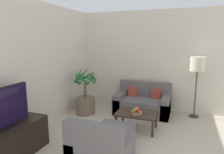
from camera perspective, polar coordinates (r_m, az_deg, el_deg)
name	(u,v)px	position (r m, az deg, el deg)	size (l,w,h in m)	color
wall_back	(206,63)	(5.56, 25.37, 3.74)	(8.31, 0.06, 2.70)	beige
wall_left	(10,72)	(3.94, -27.19, 1.23)	(0.06, 7.32, 2.70)	beige
tv_console	(5,146)	(3.69, -28.26, -16.95)	(0.50, 1.48, 0.56)	black
television	(1,109)	(3.47, -29.09, -8.02)	(0.18, 1.01, 0.65)	black
potted_palm	(85,98)	(5.30, -7.60, -5.90)	(0.69, 0.70, 1.23)	brown
sofa_loveseat	(143,103)	(5.39, 8.78, -7.36)	(1.40, 0.81, 0.79)	#605B5B
floor_lamp	(198,66)	(5.25, 23.25, 2.79)	(0.35, 0.35, 1.51)	#2D2823
coffee_table	(137,115)	(4.39, 7.04, -10.76)	(0.86, 0.57, 0.37)	#38281E
fruit_bowl	(136,113)	(4.31, 6.95, -10.12)	(0.24, 0.24, 0.05)	#997A4C
apple_red	(138,111)	(4.24, 7.42, -9.61)	(0.07, 0.07, 0.07)	red
apple_green	(134,111)	(4.25, 6.27, -9.50)	(0.07, 0.07, 0.07)	olive
orange_fruit	(137,109)	(4.31, 7.04, -9.09)	(0.09, 0.09, 0.09)	orange
armchair	(101,153)	(3.14, -3.11, -20.82)	(0.83, 0.78, 0.85)	#605B5B
ottoman	(116,135)	(3.82, 1.03, -16.25)	(0.64, 0.50, 0.37)	#605B5B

